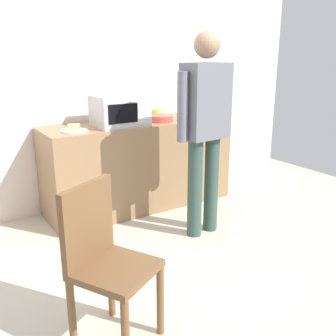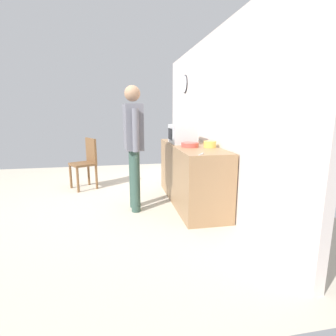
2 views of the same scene
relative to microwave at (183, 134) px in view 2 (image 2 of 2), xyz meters
name	(u,v)px [view 2 (image 2 of 2)]	position (x,y,z in m)	size (l,w,h in m)	color
ground_plane	(114,201)	(-0.05, -1.14, -1.07)	(6.00, 6.00, 0.00)	beige
back_wall	(209,119)	(-0.05, 0.46, 0.23)	(5.40, 0.13, 2.60)	silver
kitchen_counter	(191,174)	(0.25, 0.08, -0.61)	(2.00, 0.62, 0.92)	#93704C
microwave	(183,134)	(0.00, 0.00, 0.00)	(0.50, 0.39, 0.30)	silver
sandwich_plate	(174,139)	(-0.48, -0.03, -0.13)	(0.24, 0.24, 0.07)	white
salad_bowl	(210,144)	(0.56, 0.27, -0.10)	(0.18, 0.18, 0.09)	gold
cereal_bowl	(190,145)	(0.47, 0.00, -0.12)	(0.26, 0.26, 0.07)	#C64C42
fork_utensil	(201,154)	(1.16, -0.05, -0.15)	(0.17, 0.02, 0.01)	silver
spoon_utensil	(198,142)	(-0.09, 0.29, -0.15)	(0.17, 0.02, 0.01)	silver
person_standing	(133,139)	(0.41, -0.82, -0.02)	(0.59, 0.27, 1.79)	#304B41
wooden_chair	(86,161)	(-0.92, -1.62, -0.55)	(0.54, 0.54, 0.94)	brown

